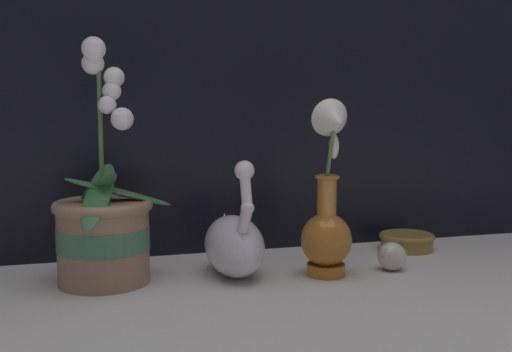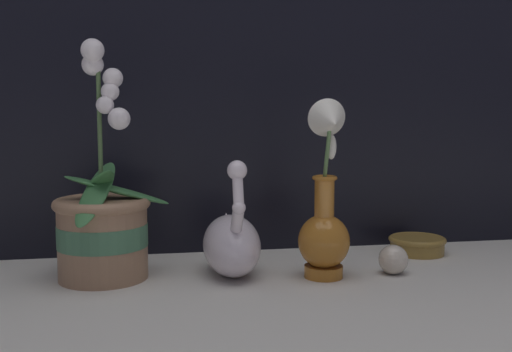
% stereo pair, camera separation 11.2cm
% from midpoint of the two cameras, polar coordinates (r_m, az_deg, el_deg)
% --- Properties ---
extents(ground_plane, '(2.80, 2.80, 0.00)m').
position_cam_midpoint_polar(ground_plane, '(1.03, 1.19, -10.69)').
color(ground_plane, beige).
extents(orchid_potted_plant, '(0.20, 0.23, 0.42)m').
position_cam_midpoint_polar(orchid_potted_plant, '(1.08, -17.22, -4.73)').
color(orchid_potted_plant, '#9E7556').
rests_on(orchid_potted_plant, ground_plane).
extents(swan_figurine, '(0.10, 0.21, 0.22)m').
position_cam_midpoint_polar(swan_figurine, '(1.09, -5.07, -6.37)').
color(swan_figurine, white).
rests_on(swan_figurine, ground_plane).
extents(blue_vase, '(0.09, 0.11, 0.32)m').
position_cam_midpoint_polar(blue_vase, '(1.08, 3.92, -3.85)').
color(blue_vase, '#B26B23').
rests_on(blue_vase, ground_plane).
extents(glass_sphere, '(0.05, 0.05, 0.05)m').
position_cam_midpoint_polar(glass_sphere, '(1.15, 10.09, -7.56)').
color(glass_sphere, beige).
rests_on(glass_sphere, ground_plane).
extents(amber_dish, '(0.12, 0.12, 0.04)m').
position_cam_midpoint_polar(amber_dish, '(1.32, 11.83, -6.03)').
color(amber_dish, olive).
rests_on(amber_dish, ground_plane).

